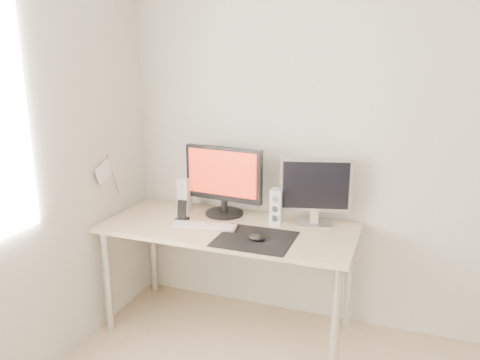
# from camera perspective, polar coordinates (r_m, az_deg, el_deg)

# --- Properties ---
(wall_back) EXTENTS (3.50, 0.00, 3.50)m
(wall_back) POSITION_cam_1_polar(r_m,az_deg,el_deg) (3.02, 17.96, 4.18)
(wall_back) COLOR beige
(wall_back) RESTS_ON ground
(mousepad) EXTENTS (0.45, 0.40, 0.00)m
(mousepad) POSITION_cam_1_polar(r_m,az_deg,el_deg) (2.77, 1.83, -7.19)
(mousepad) COLOR black
(mousepad) RESTS_ON desk
(mouse) EXTENTS (0.10, 0.06, 0.04)m
(mouse) POSITION_cam_1_polar(r_m,az_deg,el_deg) (2.73, 2.04, -7.08)
(mouse) COLOR black
(mouse) RESTS_ON mousepad
(desk) EXTENTS (1.60, 0.70, 0.73)m
(desk) POSITION_cam_1_polar(r_m,az_deg,el_deg) (3.01, -1.39, -6.96)
(desk) COLOR #D1B587
(desk) RESTS_ON ground
(main_monitor) EXTENTS (0.55, 0.29, 0.47)m
(main_monitor) POSITION_cam_1_polar(r_m,az_deg,el_deg) (3.11, -2.03, 0.19)
(main_monitor) COLOR black
(main_monitor) RESTS_ON desk
(second_monitor) EXTENTS (0.45, 0.21, 0.43)m
(second_monitor) POSITION_cam_1_polar(r_m,az_deg,el_deg) (2.96, 9.18, -1.03)
(second_monitor) COLOR silver
(second_monitor) RESTS_ON desk
(speaker_left) EXTENTS (0.07, 0.09, 0.23)m
(speaker_left) POSITION_cam_1_polar(r_m,az_deg,el_deg) (3.25, -6.77, -1.78)
(speaker_left) COLOR white
(speaker_left) RESTS_ON desk
(speaker_right) EXTENTS (0.07, 0.09, 0.23)m
(speaker_right) POSITION_cam_1_polar(r_m,az_deg,el_deg) (2.98, 4.48, -3.29)
(speaker_right) COLOR white
(speaker_right) RESTS_ON desk
(keyboard) EXTENTS (0.43, 0.18, 0.02)m
(keyboard) POSITION_cam_1_polar(r_m,az_deg,el_deg) (2.96, -4.45, -5.61)
(keyboard) COLOR #B7B6B9
(keyboard) RESTS_ON desk
(phone_dock) EXTENTS (0.08, 0.07, 0.14)m
(phone_dock) POSITION_cam_1_polar(r_m,az_deg,el_deg) (3.09, -7.07, -4.14)
(phone_dock) COLOR black
(phone_dock) RESTS_ON desk
(pennant) EXTENTS (0.01, 0.23, 0.29)m
(pennant) POSITION_cam_1_polar(r_m,az_deg,el_deg) (3.14, -15.94, 0.96)
(pennant) COLOR #A57F54
(pennant) RESTS_ON wall_left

